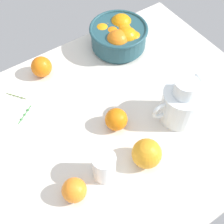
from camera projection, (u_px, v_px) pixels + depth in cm
name	position (u px, v px, depth cm)	size (l,w,h in cm)	color
ground_plane	(101.00, 131.00, 101.17)	(115.73, 82.00, 3.00)	silver
fruit_bowl	(119.00, 36.00, 117.30)	(21.86, 21.86, 11.38)	#234C56
juice_pitcher	(180.00, 105.00, 97.97)	(16.46, 12.54, 17.47)	white
juice_glass	(104.00, 167.00, 87.35)	(6.72, 6.72, 9.94)	white
loose_orange_0	(147.00, 154.00, 89.76)	(8.78, 8.78, 8.78)	orange
loose_orange_1	(116.00, 119.00, 97.68)	(7.15, 7.15, 7.15)	orange
loose_orange_2	(74.00, 190.00, 84.36)	(6.90, 6.90, 6.90)	orange
loose_orange_3	(41.00, 67.00, 110.70)	(7.36, 7.36, 7.36)	orange
herb_sprig_0	(25.00, 114.00, 102.97)	(6.96, 4.79, 0.98)	#408C45
herb_sprig_1	(16.00, 96.00, 107.39)	(4.66, 6.15, 0.79)	#566F38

